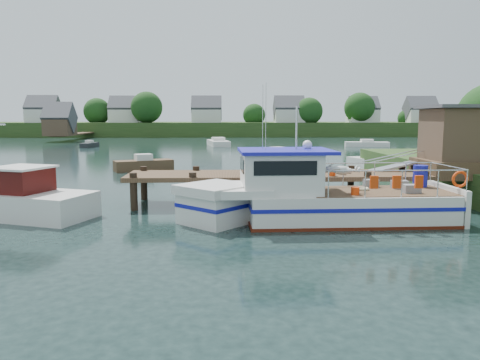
{
  "coord_description": "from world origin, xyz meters",
  "views": [
    {
      "loc": [
        -1.73,
        -20.99,
        3.91
      ],
      "look_at": [
        -1.0,
        -1.5,
        1.3
      ],
      "focal_mm": 35.0,
      "sensor_mm": 36.0,
      "label": 1
    }
  ],
  "objects_px": {
    "dock": "(403,154)",
    "moored_e": "(90,145)",
    "moored_far": "(367,144)",
    "moored_d": "(218,143)",
    "moored_rowboat": "(144,164)",
    "lobster_boat": "(314,198)",
    "moored_c": "(397,161)",
    "moored_b": "(279,154)",
    "work_boat": "(5,199)"
  },
  "relations": [
    {
      "from": "moored_far",
      "to": "dock",
      "type": "bearing_deg",
      "value": -110.43
    },
    {
      "from": "dock",
      "to": "moored_c",
      "type": "distance_m",
      "value": 17.29
    },
    {
      "from": "moored_c",
      "to": "moored_b",
      "type": "bearing_deg",
      "value": 132.38
    },
    {
      "from": "dock",
      "to": "moored_far",
      "type": "distance_m",
      "value": 43.71
    },
    {
      "from": "moored_d",
      "to": "moored_e",
      "type": "bearing_deg",
      "value": -149.92
    },
    {
      "from": "moored_b",
      "to": "moored_e",
      "type": "distance_m",
      "value": 29.29
    },
    {
      "from": "dock",
      "to": "moored_b",
      "type": "distance_m",
      "value": 23.79
    },
    {
      "from": "moored_c",
      "to": "moored_e",
      "type": "height_order",
      "value": "moored_c"
    },
    {
      "from": "moored_far",
      "to": "moored_c",
      "type": "xyz_separation_m",
      "value": [
        -5.55,
        -25.99,
        0.1
      ]
    },
    {
      "from": "work_boat",
      "to": "moored_far",
      "type": "distance_m",
      "value": 52.69
    },
    {
      "from": "work_boat",
      "to": "moored_c",
      "type": "height_order",
      "value": "work_boat"
    },
    {
      "from": "lobster_boat",
      "to": "moored_b",
      "type": "bearing_deg",
      "value": 84.59
    },
    {
      "from": "moored_far",
      "to": "moored_b",
      "type": "bearing_deg",
      "value": -132.84
    },
    {
      "from": "lobster_boat",
      "to": "moored_b",
      "type": "xyz_separation_m",
      "value": [
        1.92,
        27.38,
        -0.52
      ]
    },
    {
      "from": "lobster_boat",
      "to": "work_boat",
      "type": "distance_m",
      "value": 12.28
    },
    {
      "from": "dock",
      "to": "moored_d",
      "type": "bearing_deg",
      "value": 101.25
    },
    {
      "from": "dock",
      "to": "moored_e",
      "type": "bearing_deg",
      "value": 121.82
    },
    {
      "from": "dock",
      "to": "moored_d",
      "type": "xyz_separation_m",
      "value": [
        -8.84,
        44.43,
        -1.8
      ]
    },
    {
      "from": "dock",
      "to": "moored_e",
      "type": "distance_m",
      "value": 49.11
    },
    {
      "from": "moored_d",
      "to": "lobster_boat",
      "type": "bearing_deg",
      "value": -64.24
    },
    {
      "from": "work_boat",
      "to": "moored_d",
      "type": "bearing_deg",
      "value": 100.49
    },
    {
      "from": "moored_b",
      "to": "moored_d",
      "type": "height_order",
      "value": "moored_d"
    },
    {
      "from": "dock",
      "to": "moored_rowboat",
      "type": "xyz_separation_m",
      "value": [
        -14.11,
        13.75,
        -1.78
      ]
    },
    {
      "from": "lobster_boat",
      "to": "moored_rowboat",
      "type": "distance_m",
      "value": 19.9
    },
    {
      "from": "work_boat",
      "to": "moored_e",
      "type": "relative_size",
      "value": 2.22
    },
    {
      "from": "lobster_boat",
      "to": "moored_e",
      "type": "distance_m",
      "value": 50.17
    },
    {
      "from": "dock",
      "to": "moored_e",
      "type": "relative_size",
      "value": 4.67
    },
    {
      "from": "lobster_boat",
      "to": "moored_e",
      "type": "bearing_deg",
      "value": 113.45
    },
    {
      "from": "moored_e",
      "to": "moored_b",
      "type": "bearing_deg",
      "value": -38.17
    },
    {
      "from": "moored_rowboat",
      "to": "moored_d",
      "type": "height_order",
      "value": "moored_rowboat"
    },
    {
      "from": "work_boat",
      "to": "moored_d",
      "type": "xyz_separation_m",
      "value": [
        8.13,
        46.65,
        -0.23
      ]
    },
    {
      "from": "moored_rowboat",
      "to": "dock",
      "type": "bearing_deg",
      "value": -37.82
    },
    {
      "from": "work_boat",
      "to": "dock",
      "type": "bearing_deg",
      "value": 27.84
    },
    {
      "from": "dock",
      "to": "moored_b",
      "type": "height_order",
      "value": "dock"
    },
    {
      "from": "moored_far",
      "to": "moored_e",
      "type": "bearing_deg",
      "value": 175.45
    },
    {
      "from": "moored_b",
      "to": "moored_d",
      "type": "relative_size",
      "value": 0.71
    },
    {
      "from": "moored_e",
      "to": "moored_far",
      "type": "bearing_deg",
      "value": 0.8
    },
    {
      "from": "dock",
      "to": "lobster_boat",
      "type": "distance_m",
      "value": 6.28
    },
    {
      "from": "lobster_boat",
      "to": "moored_d",
      "type": "bearing_deg",
      "value": 93.39
    },
    {
      "from": "moored_b",
      "to": "moored_rowboat",
      "type": "bearing_deg",
      "value": -117.43
    },
    {
      "from": "lobster_boat",
      "to": "moored_rowboat",
      "type": "xyz_separation_m",
      "value": [
        -9.31,
        17.58,
        -0.47
      ]
    },
    {
      "from": "work_boat",
      "to": "moored_rowboat",
      "type": "xyz_separation_m",
      "value": [
        2.86,
        15.98,
        -0.21
      ]
    },
    {
      "from": "work_boat",
      "to": "moored_far",
      "type": "bearing_deg",
      "value": 77.74
    },
    {
      "from": "moored_b",
      "to": "moored_d",
      "type": "distance_m",
      "value": 21.71
    },
    {
      "from": "moored_rowboat",
      "to": "work_boat",
      "type": "bearing_deg",
      "value": -93.7
    },
    {
      "from": "lobster_boat",
      "to": "work_boat",
      "type": "height_order",
      "value": "lobster_boat"
    },
    {
      "from": "lobster_boat",
      "to": "moored_far",
      "type": "height_order",
      "value": "lobster_boat"
    },
    {
      "from": "lobster_boat",
      "to": "work_boat",
      "type": "xyz_separation_m",
      "value": [
        -12.17,
        1.61,
        -0.27
      ]
    },
    {
      "from": "moored_far",
      "to": "moored_rowboat",
      "type": "bearing_deg",
      "value": -137.22
    },
    {
      "from": "moored_far",
      "to": "moored_d",
      "type": "bearing_deg",
      "value": 168.34
    }
  ]
}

